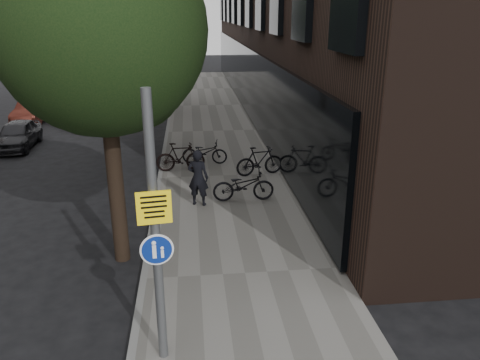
{
  "coord_description": "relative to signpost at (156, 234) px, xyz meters",
  "views": [
    {
      "loc": [
        -0.84,
        -5.77,
        5.66
      ],
      "look_at": [
        0.24,
        4.29,
        2.0
      ],
      "focal_mm": 35.0,
      "sensor_mm": 36.0,
      "label": 1
    }
  ],
  "objects": [
    {
      "name": "sidewalk",
      "position": [
        1.7,
        9.17,
        -2.36
      ],
      "size": [
        4.5,
        60.0,
        0.12
      ],
      "primitive_type": "cube",
      "color": "slate",
      "rests_on": "ground"
    },
    {
      "name": "curb_edge",
      "position": [
        -0.55,
        9.17,
        -2.35
      ],
      "size": [
        0.15,
        60.0,
        0.13
      ],
      "primitive_type": "cube",
      "color": "slate",
      "rests_on": "ground"
    },
    {
      "name": "street_tree_near",
      "position": [
        -1.08,
        3.81,
        2.69
      ],
      "size": [
        4.4,
        4.4,
        7.5
      ],
      "color": "black",
      "rests_on": "ground"
    },
    {
      "name": "street_tree_mid",
      "position": [
        -1.08,
        12.31,
        2.7
      ],
      "size": [
        5.0,
        5.0,
        7.8
      ],
      "color": "black",
      "rests_on": "ground"
    },
    {
      "name": "street_tree_far",
      "position": [
        -1.08,
        21.31,
        2.7
      ],
      "size": [
        5.0,
        5.0,
        7.8
      ],
      "color": "black",
      "rests_on": "ground"
    },
    {
      "name": "signpost",
      "position": [
        0.0,
        0.0,
        0.0
      ],
      "size": [
        0.53,
        0.15,
        4.55
      ],
      "rotation": [
        0.0,
        0.0,
        0.12
      ],
      "color": "#595B5E",
      "rests_on": "sidewalk"
    },
    {
      "name": "pedestrian",
      "position": [
        0.76,
        6.58,
        -1.43
      ],
      "size": [
        0.72,
        0.58,
        1.73
      ],
      "primitive_type": "imported",
      "rotation": [
        0.0,
        0.0,
        2.84
      ],
      "color": "black",
      "rests_on": "sidewalk"
    },
    {
      "name": "parked_bike_facade_near",
      "position": [
        2.15,
        6.76,
        -1.8
      ],
      "size": [
        1.88,
        0.66,
        0.99
      ],
      "primitive_type": "imported",
      "rotation": [
        0.0,
        0.0,
        1.57
      ],
      "color": "black",
      "rests_on": "sidewalk"
    },
    {
      "name": "parked_bike_facade_far",
      "position": [
        3.0,
        9.09,
        -1.77
      ],
      "size": [
        1.81,
        0.86,
        1.05
      ],
      "primitive_type": "imported",
      "rotation": [
        0.0,
        0.0,
        1.79
      ],
      "color": "black",
      "rests_on": "sidewalk"
    },
    {
      "name": "parked_bike_curb_near",
      "position": [
        1.09,
        10.63,
        -1.84
      ],
      "size": [
        1.8,
        0.86,
        0.91
      ],
      "primitive_type": "imported",
      "rotation": [
        0.0,
        0.0,
        1.42
      ],
      "color": "black",
      "rests_on": "sidewalk"
    },
    {
      "name": "parked_bike_curb_far",
      "position": [
        0.19,
        9.86,
        -1.76
      ],
      "size": [
        1.79,
        0.58,
        1.07
      ],
      "primitive_type": "imported",
      "rotation": [
        0.0,
        0.0,
        1.62
      ],
      "color": "black",
      "rests_on": "sidewalk"
    },
    {
      "name": "parked_car_near",
      "position": [
        -6.92,
        14.14,
        -1.82
      ],
      "size": [
        1.47,
        3.52,
        1.19
      ],
      "primitive_type": "imported",
      "rotation": [
        0.0,
        0.0,
        0.02
      ],
      "color": "black",
      "rests_on": "ground"
    },
    {
      "name": "parked_car_mid",
      "position": [
        -7.79,
        19.33,
        -1.79
      ],
      "size": [
        1.42,
        3.82,
        1.25
      ],
      "primitive_type": "imported",
      "rotation": [
        0.0,
        0.0,
        -0.03
      ],
      "color": "#5A2319",
      "rests_on": "ground"
    },
    {
      "name": "parked_car_far",
      "position": [
        -8.12,
        28.56,
        -1.78
      ],
      "size": [
        2.07,
        4.51,
        1.28
      ],
      "primitive_type": "imported",
      "rotation": [
        0.0,
        0.0,
        0.07
      ],
      "color": "#1A1C2F",
      "rests_on": "ground"
    }
  ]
}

